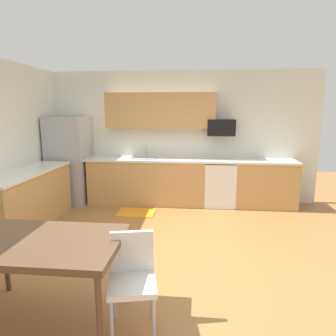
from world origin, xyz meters
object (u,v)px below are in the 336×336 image
Objects in this scene: chair_near_table at (132,274)px; dining_table at (42,247)px; refrigerator at (69,160)px; oven_range at (219,183)px; microwave at (221,127)px.

dining_table is at bearing 179.75° from chair_near_table.
refrigerator reaches higher than oven_range.
oven_range is at bearing -90.00° from microwave.
dining_table is at bearing -69.91° from refrigerator.
oven_range is 4.04m from dining_table.
refrigerator is 1.95× the size of oven_range.
microwave reaches higher than dining_table.
dining_table is 0.84m from chair_near_table.
oven_range reaches higher than chair_near_table.
microwave is at bearing 3.33° from refrigerator.
refrigerator is at bearing 110.09° from dining_table.
refrigerator is 2.09× the size of chair_near_table.
oven_range is at bearing 63.33° from dining_table.
chair_near_table is at bearing -59.22° from refrigerator.
dining_table is 1.65× the size of chair_near_table.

